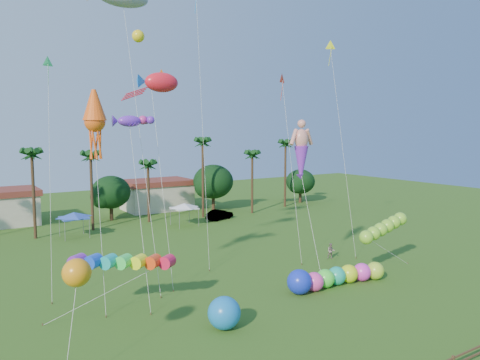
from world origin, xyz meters
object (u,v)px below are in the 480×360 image
spectator_b (331,251)px  blue_ball (224,313)px  caterpillar_inflatable (333,277)px  car_b (220,215)px

spectator_b → blue_ball: (-17.40, -8.34, 0.29)m
spectator_b → blue_ball: blue_ball is taller
caterpillar_inflatable → blue_ball: bearing=-165.0°
car_b → caterpillar_inflatable: caterpillar_inflatable is taller
caterpillar_inflatable → spectator_b: bearing=52.0°
spectator_b → car_b: bearing=123.7°
car_b → spectator_b: spectator_b is taller
car_b → spectator_b: size_ratio=2.81×
caterpillar_inflatable → blue_ball: 11.87m
spectator_b → blue_ball: size_ratio=0.73×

